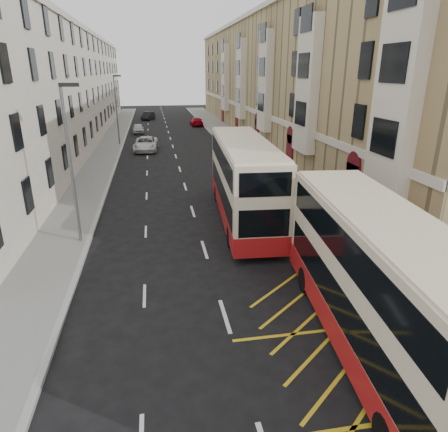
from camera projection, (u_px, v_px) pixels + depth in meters
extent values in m
plane|color=black|center=(250.00, 397.00, 11.31)|extent=(200.00, 200.00, 0.00)
cube|color=slate|center=(258.00, 161.00, 40.32)|extent=(4.00, 120.00, 0.15)
cube|color=slate|center=(99.00, 167.00, 37.79)|extent=(3.00, 120.00, 0.15)
cube|color=gray|center=(238.00, 161.00, 39.99)|extent=(0.25, 120.00, 0.15)
cube|color=gray|center=(115.00, 166.00, 38.04)|extent=(0.25, 120.00, 0.15)
cube|color=tan|center=(281.00, 79.00, 53.23)|extent=(10.00, 79.00, 15.00)
cube|color=beige|center=(244.00, 107.00, 53.62)|extent=(0.18, 79.00, 0.50)
cube|color=beige|center=(245.00, 16.00, 49.81)|extent=(0.40, 79.00, 0.50)
cube|color=beige|center=(397.00, 96.00, 19.54)|extent=(0.80, 3.20, 10.00)
cube|color=beige|center=(307.00, 87.00, 30.63)|extent=(0.80, 3.20, 10.00)
cube|color=beige|center=(265.00, 82.00, 41.73)|extent=(0.80, 3.20, 10.00)
cube|color=beige|center=(241.00, 80.00, 52.82)|extent=(0.80, 3.20, 10.00)
cube|color=beige|center=(225.00, 78.00, 63.91)|extent=(0.80, 3.20, 10.00)
cube|color=#530B12|center=(352.00, 187.00, 25.28)|extent=(0.20, 1.60, 3.00)
cube|color=#530B12|center=(290.00, 152.00, 36.38)|extent=(0.20, 1.60, 3.00)
cube|color=#530B12|center=(257.00, 132.00, 47.47)|extent=(0.20, 1.60, 3.00)
cube|color=#530B12|center=(237.00, 121.00, 58.57)|extent=(0.20, 1.60, 3.00)
cube|color=#530B12|center=(223.00, 112.00, 69.66)|extent=(0.20, 1.60, 3.00)
cube|color=silver|center=(57.00, 89.00, 48.93)|extent=(9.00, 79.00, 13.00)
cube|color=beige|center=(90.00, 31.00, 47.43)|extent=(0.30, 79.00, 0.50)
cylinder|color=#B41E16|center=(402.00, 307.00, 14.41)|extent=(0.06, 0.06, 1.00)
cylinder|color=#B41E16|center=(359.00, 266.00, 17.42)|extent=(0.06, 0.06, 1.00)
cylinder|color=#B41E16|center=(328.00, 237.00, 20.42)|extent=(0.06, 0.06, 1.00)
cube|color=#B41E16|center=(360.00, 256.00, 17.25)|extent=(0.05, 6.50, 0.06)
cube|color=#B41E16|center=(359.00, 265.00, 17.40)|extent=(0.05, 6.50, 0.06)
cylinder|color=slate|center=(71.00, 167.00, 19.93)|extent=(0.16, 0.16, 8.00)
cube|color=black|center=(69.00, 85.00, 18.65)|extent=(0.90, 0.18, 0.18)
cylinder|color=slate|center=(117.00, 110.00, 47.66)|extent=(0.16, 0.16, 8.00)
cube|color=black|center=(117.00, 76.00, 46.38)|extent=(0.90, 0.18, 0.18)
cube|color=beige|center=(379.00, 283.00, 12.39)|extent=(3.88, 11.95, 4.22)
cube|color=#AF1517|center=(372.00, 327.00, 12.95)|extent=(3.91, 11.99, 0.96)
cube|color=black|center=(377.00, 297.00, 12.57)|extent=(3.82, 11.02, 1.17)
cube|color=black|center=(385.00, 245.00, 11.94)|extent=(3.82, 11.02, 1.07)
cube|color=beige|center=(389.00, 218.00, 11.65)|extent=(3.72, 11.48, 0.13)
cube|color=black|center=(322.00, 227.00, 18.03)|extent=(2.26, 0.32, 1.39)
cube|color=black|center=(326.00, 180.00, 17.27)|extent=(1.87, 0.28, 0.48)
cylinder|color=black|center=(305.00, 280.00, 16.50)|extent=(0.41, 1.09, 1.07)
cylinder|color=black|center=(362.00, 278.00, 16.66)|extent=(0.41, 1.09, 1.07)
cube|color=beige|center=(244.00, 179.00, 23.75)|extent=(3.60, 12.39, 4.39)
cube|color=#AF1517|center=(243.00, 206.00, 24.33)|extent=(3.64, 12.42, 1.00)
cube|color=black|center=(244.00, 188.00, 23.93)|extent=(3.58, 11.41, 1.22)
cube|color=black|center=(244.00, 157.00, 23.28)|extent=(3.58, 11.41, 1.11)
cube|color=beige|center=(244.00, 142.00, 22.98)|extent=(3.46, 11.89, 0.13)
cube|color=black|center=(231.00, 164.00, 29.60)|extent=(2.36, 0.25, 1.44)
cube|color=black|center=(231.00, 133.00, 28.81)|extent=(1.95, 0.22, 0.50)
cube|color=black|center=(264.00, 223.00, 18.23)|extent=(2.36, 0.25, 1.33)
cylinder|color=black|center=(217.00, 193.00, 27.97)|extent=(0.39, 1.13, 1.11)
cylinder|color=black|center=(252.00, 192.00, 28.22)|extent=(0.39, 1.13, 1.11)
cylinder|color=black|center=(231.00, 237.00, 20.67)|extent=(0.39, 1.13, 1.11)
cylinder|color=black|center=(278.00, 235.00, 20.92)|extent=(0.39, 1.13, 1.11)
imported|color=silver|center=(146.00, 144.00, 45.39)|extent=(2.92, 5.70, 1.54)
imported|color=#ABAEB3|center=(138.00, 129.00, 57.84)|extent=(1.77, 4.05, 1.36)
imported|color=black|center=(148.00, 116.00, 73.77)|extent=(2.74, 4.58, 1.42)
imported|color=#A7000E|center=(196.00, 121.00, 65.97)|extent=(1.92, 4.65, 1.34)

